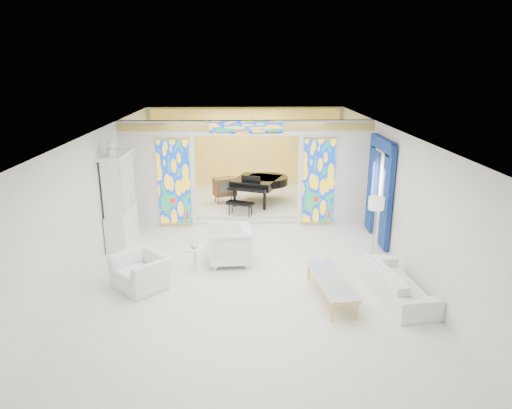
{
  "coord_description": "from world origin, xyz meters",
  "views": [
    {
      "loc": [
        -0.1,
        -10.51,
        4.46
      ],
      "look_at": [
        0.21,
        0.2,
        1.15
      ],
      "focal_mm": 32.0,
      "sensor_mm": 36.0,
      "label": 1
    }
  ],
  "objects_px": {
    "coffee_table": "(331,281)",
    "grand_piano": "(261,182)",
    "china_cabinet": "(120,200)",
    "tv_console": "(225,187)",
    "sofa": "(397,282)",
    "armchair_left": "(141,271)",
    "armchair_right": "(229,245)"
  },
  "relations": [
    {
      "from": "armchair_right",
      "to": "coffee_table",
      "type": "relative_size",
      "value": 0.52
    },
    {
      "from": "armchair_right",
      "to": "grand_piano",
      "type": "relative_size",
      "value": 0.38
    },
    {
      "from": "sofa",
      "to": "grand_piano",
      "type": "distance_m",
      "value": 6.52
    },
    {
      "from": "armchair_left",
      "to": "coffee_table",
      "type": "xyz_separation_m",
      "value": [
        3.85,
        -0.6,
        0.03
      ]
    },
    {
      "from": "coffee_table",
      "to": "grand_piano",
      "type": "relative_size",
      "value": 0.73
    },
    {
      "from": "armchair_left",
      "to": "armchair_right",
      "type": "height_order",
      "value": "armchair_right"
    },
    {
      "from": "coffee_table",
      "to": "grand_piano",
      "type": "bearing_deg",
      "value": 100.8
    },
    {
      "from": "china_cabinet",
      "to": "sofa",
      "type": "relative_size",
      "value": 1.28
    },
    {
      "from": "coffee_table",
      "to": "grand_piano",
      "type": "xyz_separation_m",
      "value": [
        -1.15,
        6.04,
        0.48
      ]
    },
    {
      "from": "sofa",
      "to": "tv_console",
      "type": "bearing_deg",
      "value": 24.07
    },
    {
      "from": "sofa",
      "to": "tv_console",
      "type": "height_order",
      "value": "tv_console"
    },
    {
      "from": "sofa",
      "to": "armchair_right",
      "type": "bearing_deg",
      "value": 55.99
    },
    {
      "from": "china_cabinet",
      "to": "tv_console",
      "type": "relative_size",
      "value": 3.36
    },
    {
      "from": "sofa",
      "to": "tv_console",
      "type": "distance_m",
      "value": 7.05
    },
    {
      "from": "china_cabinet",
      "to": "armchair_right",
      "type": "distance_m",
      "value": 3.14
    },
    {
      "from": "china_cabinet",
      "to": "coffee_table",
      "type": "height_order",
      "value": "china_cabinet"
    },
    {
      "from": "china_cabinet",
      "to": "sofa",
      "type": "xyz_separation_m",
      "value": [
        6.17,
        -2.99,
        -0.86
      ]
    },
    {
      "from": "armchair_left",
      "to": "sofa",
      "type": "bearing_deg",
      "value": 39.17
    },
    {
      "from": "china_cabinet",
      "to": "sofa",
      "type": "height_order",
      "value": "china_cabinet"
    },
    {
      "from": "armchair_right",
      "to": "sofa",
      "type": "relative_size",
      "value": 0.46
    },
    {
      "from": "china_cabinet",
      "to": "armchair_left",
      "type": "relative_size",
      "value": 2.54
    },
    {
      "from": "armchair_right",
      "to": "grand_piano",
      "type": "height_order",
      "value": "grand_piano"
    },
    {
      "from": "china_cabinet",
      "to": "armchair_right",
      "type": "xyz_separation_m",
      "value": [
        2.78,
        -1.27,
        -0.73
      ]
    },
    {
      "from": "armchair_left",
      "to": "armchair_right",
      "type": "distance_m",
      "value": 2.13
    },
    {
      "from": "armchair_right",
      "to": "sofa",
      "type": "height_order",
      "value": "armchair_right"
    },
    {
      "from": "armchair_left",
      "to": "grand_piano",
      "type": "xyz_separation_m",
      "value": [
        2.7,
        5.44,
        0.5
      ]
    },
    {
      "from": "china_cabinet",
      "to": "armchair_right",
      "type": "relative_size",
      "value": 2.79
    },
    {
      "from": "armchair_left",
      "to": "armchair_right",
      "type": "relative_size",
      "value": 1.1
    },
    {
      "from": "coffee_table",
      "to": "grand_piano",
      "type": "distance_m",
      "value": 6.16
    },
    {
      "from": "sofa",
      "to": "grand_piano",
      "type": "height_order",
      "value": "grand_piano"
    },
    {
      "from": "coffee_table",
      "to": "china_cabinet",
      "type": "bearing_deg",
      "value": 147.99
    },
    {
      "from": "china_cabinet",
      "to": "grand_piano",
      "type": "relative_size",
      "value": 1.05
    }
  ]
}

